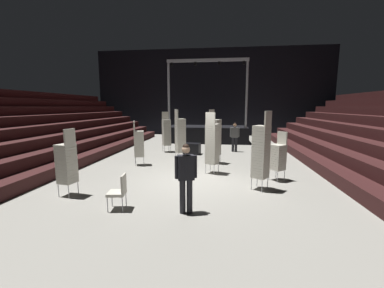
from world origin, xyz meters
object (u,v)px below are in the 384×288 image
stage_riser (208,133)px  equipment_road_case (192,149)px  chair_stack_front_left (166,132)px  chair_stack_front_right (261,151)px  chair_stack_rear_centre (67,163)px  crew_worker_near_stage (235,135)px  man_with_tie (186,174)px  loose_chair_near_man (119,190)px  chair_stack_mid_centre (278,156)px  chair_stack_rear_left (212,143)px  chair_stack_rear_right (215,137)px  chair_stack_mid_left (180,135)px  chair_stack_mid_right (139,143)px

stage_riser → equipment_road_case: bearing=-96.0°
chair_stack_front_left → chair_stack_front_right: chair_stack_front_right is taller
chair_stack_rear_centre → crew_worker_near_stage: 9.71m
man_with_tie → loose_chair_near_man: man_with_tie is taller
chair_stack_rear_centre → equipment_road_case: (2.91, 7.04, -0.71)m
chair_stack_mid_centre → loose_chair_near_man: chair_stack_mid_centre is taller
chair_stack_mid_centre → crew_worker_near_stage: (-1.30, 5.68, 0.09)m
stage_riser → chair_stack_mid_centre: (3.18, -9.86, 0.22)m
man_with_tie → chair_stack_mid_centre: chair_stack_mid_centre is taller
chair_stack_mid_centre → chair_stack_rear_left: size_ratio=0.73×
chair_stack_front_left → chair_stack_rear_centre: bearing=50.8°
loose_chair_near_man → equipment_road_case: bearing=-15.2°
equipment_road_case → loose_chair_near_man: size_ratio=0.95×
chair_stack_mid_centre → chair_stack_rear_centre: (-6.65, -2.43, 0.13)m
chair_stack_rear_right → chair_stack_rear_centre: chair_stack_rear_right is taller
chair_stack_front_right → chair_stack_rear_left: 2.43m
chair_stack_front_right → chair_stack_mid_centre: chair_stack_front_right is taller
chair_stack_mid_left → chair_stack_front_right: bearing=10.0°
chair_stack_rear_centre → loose_chair_near_man: chair_stack_rear_centre is taller
equipment_road_case → chair_stack_mid_right: bearing=-125.6°
chair_stack_front_right → chair_stack_mid_right: size_ratio=1.25×
chair_stack_front_left → equipment_road_case: 1.90m
crew_worker_near_stage → equipment_road_case: crew_worker_near_stage is taller
chair_stack_mid_right → chair_stack_front_left: bearing=153.7°
chair_stack_mid_right → chair_stack_mid_centre: 6.07m
chair_stack_rear_centre → equipment_road_case: bearing=-12.1°
chair_stack_rear_centre → chair_stack_mid_left: bearing=-14.9°
stage_riser → chair_stack_mid_centre: stage_riser is taller
man_with_tie → loose_chair_near_man: bearing=-17.7°
stage_riser → chair_stack_front_right: bearing=-77.7°
chair_stack_rear_centre → loose_chair_near_man: (1.97, -0.78, -0.49)m
chair_stack_mid_left → chair_stack_mid_centre: (4.12, -2.93, -0.38)m
man_with_tie → chair_stack_mid_centre: 4.32m
chair_stack_rear_left → chair_stack_rear_right: 1.83m
chair_stack_mid_left → crew_worker_near_stage: chair_stack_mid_left is taller
chair_stack_front_right → loose_chair_near_man: size_ratio=2.71×
chair_stack_front_left → chair_stack_rear_centre: size_ratio=1.17×
chair_stack_front_left → loose_chair_near_man: chair_stack_front_left is taller
chair_stack_mid_centre → loose_chair_near_man: 5.68m
chair_stack_mid_right → crew_worker_near_stage: bearing=113.4°
chair_stack_front_right → chair_stack_rear_centre: (-5.87, -1.30, -0.25)m
chair_stack_mid_right → crew_worker_near_stage: 6.04m
chair_stack_mid_centre → crew_worker_near_stage: size_ratio=1.03×
loose_chair_near_man → chair_stack_rear_centre: bearing=60.2°
stage_riser → crew_worker_near_stage: (1.88, -4.18, 0.31)m
chair_stack_mid_right → chair_stack_rear_right: 3.56m
stage_riser → loose_chair_near_man: (-1.50, -13.06, -0.15)m
man_with_tie → chair_stack_mid_left: bearing=-96.5°
chair_stack_rear_right → equipment_road_case: size_ratio=2.84×
chair_stack_mid_right → loose_chair_near_man: size_ratio=2.17×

